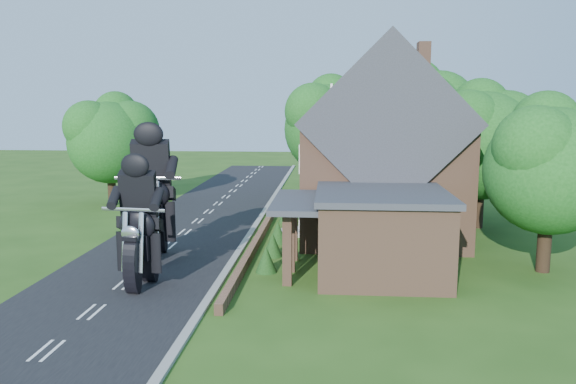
# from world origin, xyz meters

# --- Properties ---
(ground) EXTENTS (120.00, 120.00, 0.00)m
(ground) POSITION_xyz_m (0.00, 0.00, 0.00)
(ground) COLOR #264914
(ground) RESTS_ON ground
(road) EXTENTS (7.00, 80.00, 0.02)m
(road) POSITION_xyz_m (0.00, 0.00, 0.01)
(road) COLOR black
(road) RESTS_ON ground
(kerb) EXTENTS (0.30, 80.00, 0.12)m
(kerb) POSITION_xyz_m (3.65, 0.00, 0.06)
(kerb) COLOR gray
(kerb) RESTS_ON ground
(garden_wall) EXTENTS (0.30, 22.00, 0.40)m
(garden_wall) POSITION_xyz_m (4.30, 5.00, 0.20)
(garden_wall) COLOR brown
(garden_wall) RESTS_ON ground
(house) EXTENTS (9.54, 8.64, 10.24)m
(house) POSITION_xyz_m (10.49, 6.00, 4.34)
(house) COLOR brown
(house) RESTS_ON ground
(annex) EXTENTS (7.05, 5.94, 3.44)m
(annex) POSITION_xyz_m (9.87, -0.80, 1.77)
(annex) COLOR brown
(annex) RESTS_ON ground
(tree_annex_side) EXTENTS (5.64, 5.20, 7.48)m
(tree_annex_side) POSITION_xyz_m (17.13, 0.10, 4.69)
(tree_annex_side) COLOR black
(tree_annex_side) RESTS_ON ground
(tree_house_right) EXTENTS (6.51, 6.00, 8.40)m
(tree_house_right) POSITION_xyz_m (16.65, 8.62, 5.19)
(tree_house_right) COLOR black
(tree_house_right) RESTS_ON ground
(tree_behind_house) EXTENTS (7.81, 7.20, 10.08)m
(tree_behind_house) POSITION_xyz_m (14.18, 16.14, 6.23)
(tree_behind_house) COLOR black
(tree_behind_house) RESTS_ON ground
(tree_behind_left) EXTENTS (6.94, 6.40, 9.16)m
(tree_behind_left) POSITION_xyz_m (8.16, 17.13, 5.73)
(tree_behind_left) COLOR black
(tree_behind_left) RESTS_ON ground
(tree_far_road) EXTENTS (6.08, 5.60, 7.84)m
(tree_far_road) POSITION_xyz_m (-6.86, 14.11, 4.84)
(tree_far_road) COLOR black
(tree_far_road) RESTS_ON ground
(shrub_a) EXTENTS (0.90, 0.90, 1.10)m
(shrub_a) POSITION_xyz_m (5.30, -1.00, 0.55)
(shrub_a) COLOR #133611
(shrub_a) RESTS_ON ground
(shrub_b) EXTENTS (0.90, 0.90, 1.10)m
(shrub_b) POSITION_xyz_m (5.30, 1.50, 0.55)
(shrub_b) COLOR #133611
(shrub_b) RESTS_ON ground
(shrub_c) EXTENTS (0.90, 0.90, 1.10)m
(shrub_c) POSITION_xyz_m (5.30, 4.00, 0.55)
(shrub_c) COLOR #133611
(shrub_c) RESTS_ON ground
(shrub_d) EXTENTS (0.90, 0.90, 1.10)m
(shrub_d) POSITION_xyz_m (5.30, 9.00, 0.55)
(shrub_d) COLOR #133611
(shrub_d) RESTS_ON ground
(shrub_e) EXTENTS (0.90, 0.90, 1.10)m
(shrub_e) POSITION_xyz_m (5.30, 11.50, 0.55)
(shrub_e) COLOR #133611
(shrub_e) RESTS_ON ground
(shrub_f) EXTENTS (0.90, 0.90, 1.10)m
(shrub_f) POSITION_xyz_m (5.30, 14.00, 0.55)
(shrub_f) COLOR #133611
(shrub_f) RESTS_ON ground
(motorcycle_lead) EXTENTS (0.60, 1.69, 1.54)m
(motorcycle_lead) POSITION_xyz_m (0.84, -3.41, 0.77)
(motorcycle_lead) COLOR black
(motorcycle_lead) RESTS_ON ground
(motorcycle_follow) EXTENTS (0.56, 1.99, 1.84)m
(motorcycle_follow) POSITION_xyz_m (-0.03, 0.81, 0.92)
(motorcycle_follow) COLOR black
(motorcycle_follow) RESTS_ON ground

